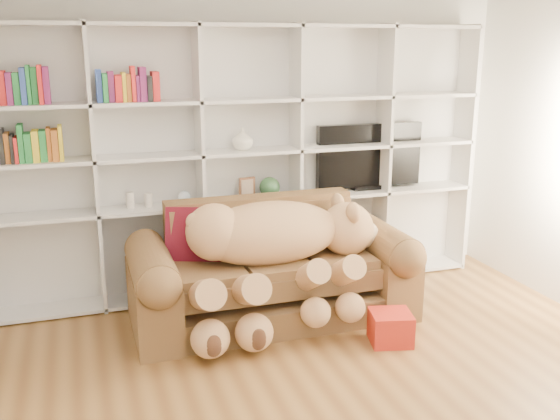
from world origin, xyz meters
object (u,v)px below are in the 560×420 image
object	(u,v)px
teddy_bear	(275,248)
tv	(369,157)
sofa	(271,275)
gift_box	(391,328)

from	to	relation	value
teddy_bear	tv	distance (m)	1.60
sofa	gift_box	xyz separation A→B (m)	(0.72, -0.74, -0.24)
teddy_bear	tv	size ratio (longest dim) A/B	1.62
sofa	gift_box	world-z (taller)	sofa
teddy_bear	gift_box	bearing A→B (deg)	-26.84
sofa	teddy_bear	bearing A→B (deg)	-99.50
teddy_bear	gift_box	size ratio (longest dim) A/B	5.64
tv	gift_box	bearing A→B (deg)	-108.53
teddy_bear	tv	bearing A→B (deg)	45.13
teddy_bear	tv	world-z (taller)	tv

